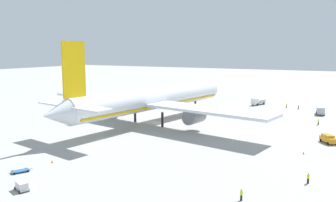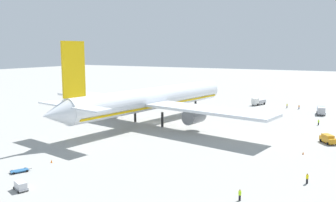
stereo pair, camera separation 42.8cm
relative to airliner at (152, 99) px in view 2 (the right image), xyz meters
name	(u,v)px [view 2 (the right image)]	position (x,y,z in m)	size (l,w,h in m)	color
ground_plane	(155,123)	(1.29, -0.13, -7.03)	(600.00, 600.00, 0.00)	#9E9E99
airliner	(152,99)	(0.00, 0.00, 0.00)	(71.61, 74.83, 23.09)	silver
service_truck_0	(321,110)	(38.68, -41.38, -5.56)	(5.97, 3.17, 2.62)	#194CA5
service_truck_2	(258,102)	(49.12, -17.93, -5.67)	(6.93, 4.41, 2.80)	white
service_van	(328,139)	(0.66, -46.54, -6.00)	(4.61, 4.07, 1.97)	orange
baggage_cart_0	(21,185)	(-51.59, -8.09, -6.29)	(2.26, 3.36, 1.34)	gray
baggage_cart_1	(20,171)	(-46.35, -1.20, -6.76)	(3.47, 2.53, 0.40)	#26598C
ground_worker_0	(299,107)	(46.59, -33.30, -6.22)	(0.53, 0.53, 1.60)	navy
ground_worker_1	(319,122)	(20.64, -42.49, -6.19)	(0.47, 0.47, 1.65)	black
ground_worker_2	(240,195)	(-39.14, -38.37, -6.19)	(0.53, 0.53, 1.67)	black
ground_worker_3	(307,178)	(-27.71, -45.81, -6.18)	(0.55, 0.55, 1.67)	black
ground_worker_4	(287,106)	(47.09, -29.05, -6.16)	(0.53, 0.53, 1.71)	#3F3F47
traffic_cone_1	(303,153)	(-11.25, -42.91, -6.76)	(0.36, 0.36, 0.55)	orange
traffic_cone_2	(127,99)	(36.14, 34.70, -6.76)	(0.36, 0.36, 0.55)	orange
traffic_cone_3	(51,161)	(-39.97, -2.10, -6.76)	(0.36, 0.36, 0.55)	orange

